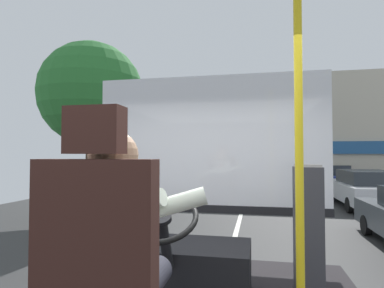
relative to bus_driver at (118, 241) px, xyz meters
The scene contains 11 objects.
ground 9.39m from the bus_driver, 89.41° to the left, with size 18.00×44.00×0.06m.
bus_driver is the anchor object (origin of this frame).
steering_console 1.19m from the bus_driver, 90.00° to the left, with size 1.10×0.96×0.80m.
handrail_pole 0.99m from the bus_driver, 27.46° to the left, with size 0.04×0.04×2.11m.
fare_box 1.63m from the bus_driver, 52.49° to the left, with size 0.20×0.21×1.01m.
windshield_panel 2.12m from the bus_driver, 87.38° to the left, with size 2.50×0.08×1.48m.
street_tree 8.94m from the bus_driver, 119.84° to the left, with size 3.12×3.12×5.28m.
shop_building 18.27m from the bus_driver, 75.61° to the left, with size 13.02×5.15×5.95m.
parked_car_white 12.00m from the bus_driver, 68.47° to the left, with size 1.90×4.29×1.32m.
parked_car_blue 16.60m from the bus_driver, 75.33° to the left, with size 1.77×3.98×1.37m.
parked_car_silver 21.50m from the bus_driver, 78.61° to the left, with size 1.80×3.90×1.44m.
Camera 1 is at (0.51, -1.80, 1.87)m, focal length 29.94 mm.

